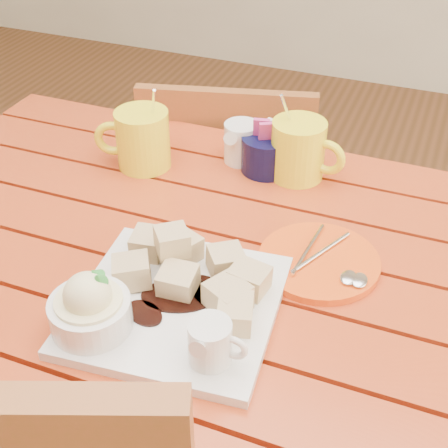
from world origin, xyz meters
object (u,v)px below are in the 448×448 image
at_px(coffee_mug_left, 141,138).
at_px(coffee_mug_right, 300,149).
at_px(dessert_plate, 159,298).
at_px(chair_far, 230,206).
at_px(orange_saucer, 320,262).
at_px(table, 203,304).

bearing_deg(coffee_mug_left, coffee_mug_right, -4.63).
xyz_separation_m(dessert_plate, chair_far, (-0.15, 0.67, -0.32)).
bearing_deg(orange_saucer, dessert_plate, -134.13).
relative_size(table, dessert_plate, 3.99).
distance_m(coffee_mug_left, chair_far, 0.48).
bearing_deg(coffee_mug_right, dessert_plate, -92.60).
relative_size(coffee_mug_right, orange_saucer, 0.88).
height_order(coffee_mug_left, coffee_mug_right, coffee_mug_left).
distance_m(orange_saucer, chair_far, 0.66).
distance_m(coffee_mug_right, chair_far, 0.49).
bearing_deg(orange_saucer, table, -166.90).
height_order(table, dessert_plate, dessert_plate).
height_order(coffee_mug_left, chair_far, coffee_mug_left).
bearing_deg(dessert_plate, coffee_mug_left, 120.66).
relative_size(dessert_plate, orange_saucer, 1.62).
distance_m(dessert_plate, orange_saucer, 0.26).
bearing_deg(chair_far, orange_saucer, 109.78).
bearing_deg(orange_saucer, coffee_mug_left, 156.93).
height_order(table, coffee_mug_right, coffee_mug_right).
relative_size(dessert_plate, chair_far, 0.37).
bearing_deg(table, coffee_mug_right, 74.62).
distance_m(table, dessert_plate, 0.20).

